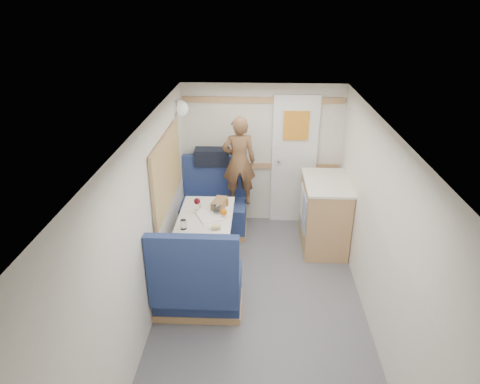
{
  "coord_description": "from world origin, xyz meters",
  "views": [
    {
      "loc": [
        -0.05,
        -3.41,
        3.04
      ],
      "look_at": [
        -0.25,
        0.9,
        1.05
      ],
      "focal_mm": 32.0,
      "sensor_mm": 36.0,
      "label": 1
    }
  ],
  "objects_px": {
    "galley_counter": "(324,213)",
    "tumbler_left": "(183,225)",
    "bench_near": "(198,288)",
    "tumbler_right": "(216,210)",
    "person": "(239,162)",
    "bread_loaf": "(219,204)",
    "tray": "(209,216)",
    "cheese_block": "(216,227)",
    "wine_glass": "(197,202)",
    "dome_light": "(180,108)",
    "dinette_table": "(206,225)",
    "pepper_grinder": "(215,209)",
    "bench_far": "(214,211)",
    "salt_grinder": "(200,204)",
    "beer_glass": "(226,202)",
    "duffel_bag": "(212,157)",
    "orange_fruit": "(224,212)"
  },
  "relations": [
    {
      "from": "wine_glass",
      "to": "bread_loaf",
      "type": "xyz_separation_m",
      "value": [
        0.25,
        0.1,
        -0.07
      ]
    },
    {
      "from": "bench_near",
      "to": "bread_loaf",
      "type": "distance_m",
      "value": 1.13
    },
    {
      "from": "orange_fruit",
      "to": "pepper_grinder",
      "type": "height_order",
      "value": "pepper_grinder"
    },
    {
      "from": "cheese_block",
      "to": "person",
      "type": "bearing_deg",
      "value": 80.97
    },
    {
      "from": "cheese_block",
      "to": "tumbler_left",
      "type": "xyz_separation_m",
      "value": [
        -0.35,
        -0.0,
        0.02
      ]
    },
    {
      "from": "bread_loaf",
      "to": "tray",
      "type": "bearing_deg",
      "value": -113.63
    },
    {
      "from": "cheese_block",
      "to": "tumbler_right",
      "type": "bearing_deg",
      "value": 94.48
    },
    {
      "from": "bench_far",
      "to": "tumbler_left",
      "type": "bearing_deg",
      "value": -99.23
    },
    {
      "from": "beer_glass",
      "to": "cheese_block",
      "type": "bearing_deg",
      "value": -96.26
    },
    {
      "from": "person",
      "to": "salt_grinder",
      "type": "relative_size",
      "value": 13.83
    },
    {
      "from": "beer_glass",
      "to": "salt_grinder",
      "type": "height_order",
      "value": "beer_glass"
    },
    {
      "from": "beer_glass",
      "to": "pepper_grinder",
      "type": "xyz_separation_m",
      "value": [
        -0.11,
        -0.19,
        0.0
      ]
    },
    {
      "from": "dinette_table",
      "to": "tray",
      "type": "xyz_separation_m",
      "value": [
        0.04,
        -0.07,
        0.16
      ]
    },
    {
      "from": "bench_far",
      "to": "salt_grinder",
      "type": "height_order",
      "value": "bench_far"
    },
    {
      "from": "dinette_table",
      "to": "duffel_bag",
      "type": "xyz_separation_m",
      "value": [
        -0.04,
        1.12,
        0.45
      ]
    },
    {
      "from": "bench_near",
      "to": "galley_counter",
      "type": "xyz_separation_m",
      "value": [
        1.47,
        1.41,
        0.17
      ]
    },
    {
      "from": "duffel_bag",
      "to": "wine_glass",
      "type": "bearing_deg",
      "value": -94.63
    },
    {
      "from": "bench_near",
      "to": "tumbler_left",
      "type": "relative_size",
      "value": 9.72
    },
    {
      "from": "bread_loaf",
      "to": "orange_fruit",
      "type": "bearing_deg",
      "value": -72.4
    },
    {
      "from": "bench_far",
      "to": "salt_grinder",
      "type": "bearing_deg",
      "value": -96.72
    },
    {
      "from": "dome_light",
      "to": "orange_fruit",
      "type": "distance_m",
      "value": 1.47
    },
    {
      "from": "dinette_table",
      "to": "bread_loaf",
      "type": "relative_size",
      "value": 3.63
    },
    {
      "from": "bread_loaf",
      "to": "tumbler_left",
      "type": "bearing_deg",
      "value": -123.13
    },
    {
      "from": "bench_near",
      "to": "tray",
      "type": "height_order",
      "value": "bench_near"
    },
    {
      "from": "person",
      "to": "pepper_grinder",
      "type": "relative_size",
      "value": 12.08
    },
    {
      "from": "tray",
      "to": "bread_loaf",
      "type": "height_order",
      "value": "bread_loaf"
    },
    {
      "from": "beer_glass",
      "to": "bread_loaf",
      "type": "height_order",
      "value": "bread_loaf"
    },
    {
      "from": "beer_glass",
      "to": "salt_grinder",
      "type": "distance_m",
      "value": 0.31
    },
    {
      "from": "tumbler_right",
      "to": "galley_counter",
      "type": "bearing_deg",
      "value": 22.95
    },
    {
      "from": "beer_glass",
      "to": "dinette_table",
      "type": "bearing_deg",
      "value": -135.26
    },
    {
      "from": "bench_near",
      "to": "tumbler_right",
      "type": "bearing_deg",
      "value": 81.55
    },
    {
      "from": "tumbler_right",
      "to": "bench_near",
      "type": "bearing_deg",
      "value": -98.45
    },
    {
      "from": "dinette_table",
      "to": "person",
      "type": "height_order",
      "value": "person"
    },
    {
      "from": "person",
      "to": "cheese_block",
      "type": "distance_m",
      "value": 1.27
    },
    {
      "from": "duffel_bag",
      "to": "beer_glass",
      "type": "xyz_separation_m",
      "value": [
        0.26,
        -0.9,
        -0.25
      ]
    },
    {
      "from": "dome_light",
      "to": "beer_glass",
      "type": "distance_m",
      "value": 1.32
    },
    {
      "from": "dome_light",
      "to": "dinette_table",
      "type": "bearing_deg",
      "value": -65.35
    },
    {
      "from": "tray",
      "to": "cheese_block",
      "type": "height_order",
      "value": "cheese_block"
    },
    {
      "from": "galley_counter",
      "to": "wine_glass",
      "type": "relative_size",
      "value": 5.48
    },
    {
      "from": "person",
      "to": "beer_glass",
      "type": "xyz_separation_m",
      "value": [
        -0.13,
        -0.63,
        -0.29
      ]
    },
    {
      "from": "orange_fruit",
      "to": "tumbler_right",
      "type": "distance_m",
      "value": 0.1
    },
    {
      "from": "bench_far",
      "to": "pepper_grinder",
      "type": "relative_size",
      "value": 10.5
    },
    {
      "from": "tumbler_right",
      "to": "pepper_grinder",
      "type": "relative_size",
      "value": 1.19
    },
    {
      "from": "tumbler_left",
      "to": "pepper_grinder",
      "type": "xyz_separation_m",
      "value": [
        0.3,
        0.4,
        -0.0
      ]
    },
    {
      "from": "tumbler_right",
      "to": "person",
      "type": "bearing_deg",
      "value": 75.62
    },
    {
      "from": "galley_counter",
      "to": "tumbler_left",
      "type": "xyz_separation_m",
      "value": [
        -1.67,
        -0.92,
        0.31
      ]
    },
    {
      "from": "tray",
      "to": "bench_far",
      "type": "bearing_deg",
      "value": 92.67
    },
    {
      "from": "wine_glass",
      "to": "tumbler_right",
      "type": "distance_m",
      "value": 0.25
    },
    {
      "from": "person",
      "to": "duffel_bag",
      "type": "height_order",
      "value": "person"
    },
    {
      "from": "bench_far",
      "to": "salt_grinder",
      "type": "xyz_separation_m",
      "value": [
        -0.08,
        -0.72,
        0.46
      ]
    }
  ]
}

